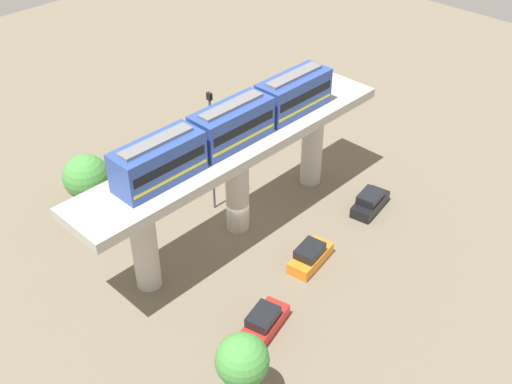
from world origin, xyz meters
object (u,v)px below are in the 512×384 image
object	(u,v)px
parked_car_black	(370,202)
signal_post	(212,148)
train	(232,124)
tree_mid_lot	(242,360)
parked_car_red	(264,322)
parked_car_orange	(310,256)
tree_near_viaduct	(86,177)

from	to	relation	value
parked_car_black	signal_post	xyz separation A→B (m)	(9.89, 9.27, 5.38)
train	tree_mid_lot	distance (m)	17.85
parked_car_black	tree_mid_lot	xyz separation A→B (m)	(-5.83, 21.42, 3.09)
parked_car_red	signal_post	bearing A→B (deg)	-43.18
parked_car_orange	train	bearing A→B (deg)	-0.14
tree_near_viaduct	signal_post	bearing A→B (deg)	-136.90
tree_mid_lot	tree_near_viaduct	bearing A→B (deg)	-11.35
tree_near_viaduct	signal_post	size ratio (longest dim) A/B	0.46
parked_car_black	signal_post	bearing A→B (deg)	33.52
signal_post	tree_near_viaduct	bearing A→B (deg)	43.10
parked_car_black	parked_car_red	bearing A→B (deg)	90.20
train	parked_car_black	xyz separation A→B (m)	(-6.49, -10.14, -9.37)
parked_car_orange	tree_near_viaduct	size ratio (longest dim) A/B	0.87
parked_car_orange	tree_near_viaduct	distance (m)	20.24
parked_car_black	tree_near_viaduct	world-z (taller)	tree_near_viaduct
parked_car_orange	tree_near_viaduct	bearing A→B (deg)	13.14
parked_car_red	tree_mid_lot	bearing A→B (deg)	106.63
train	tree_near_viaduct	distance (m)	14.84
parked_car_red	signal_post	distance (m)	15.53
parked_car_black	signal_post	world-z (taller)	signal_post
signal_post	parked_car_red	bearing A→B (deg)	150.83
tree_near_viaduct	signal_post	distance (m)	11.26
tree_near_viaduct	parked_car_black	bearing A→B (deg)	-136.88
parked_car_red	signal_post	xyz separation A→B (m)	(12.72, -7.10, 5.38)
train	parked_car_orange	distance (m)	11.90
train	tree_mid_lot	size ratio (longest dim) A/B	3.73
parked_car_red	signal_post	size ratio (longest dim) A/B	0.40
signal_post	parked_car_black	bearing A→B (deg)	-136.86
parked_car_black	parked_car_orange	world-z (taller)	same
signal_post	train	bearing A→B (deg)	165.63
parked_car_red	tree_mid_lot	distance (m)	6.64
tree_near_viaduct	tree_mid_lot	size ratio (longest dim) A/B	0.93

